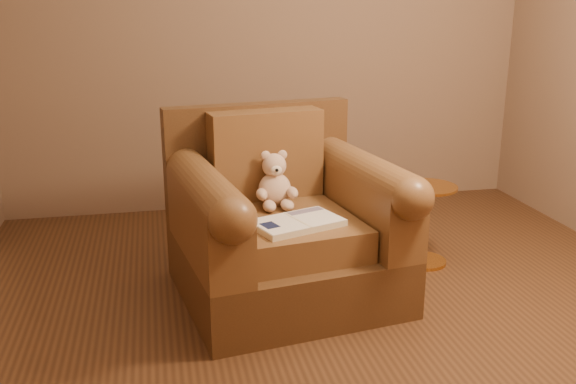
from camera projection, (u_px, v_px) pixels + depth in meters
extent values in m
plane|color=#4E301A|center=(340.00, 320.00, 3.28)|extent=(4.00, 4.00, 0.00)
cube|color=#836751|center=(268.00, 30.00, 4.76)|extent=(4.00, 0.02, 2.70)
cube|color=#51331B|center=(286.00, 268.00, 3.52)|extent=(1.25, 1.21, 0.31)
cube|color=#51331B|center=(258.00, 161.00, 3.80)|extent=(1.11, 0.28, 0.69)
cube|color=brown|center=(290.00, 231.00, 3.40)|extent=(0.75, 0.86, 0.17)
cube|color=brown|center=(266.00, 154.00, 3.65)|extent=(0.66, 0.27, 0.50)
cube|color=brown|center=(207.00, 224.00, 3.22)|extent=(0.36, 0.96, 0.35)
cube|color=brown|center=(365.00, 205.00, 3.52)|extent=(0.36, 0.96, 0.35)
cylinder|color=brown|center=(206.00, 190.00, 3.17)|extent=(0.36, 0.96, 0.22)
cylinder|color=brown|center=(366.00, 174.00, 3.47)|extent=(0.36, 0.96, 0.22)
ellipsoid|color=beige|center=(275.00, 190.00, 3.54)|extent=(0.18, 0.16, 0.19)
sphere|color=beige|center=(274.00, 165.00, 3.51)|extent=(0.13, 0.13, 0.13)
ellipsoid|color=beige|center=(265.00, 156.00, 3.49)|extent=(0.05, 0.03, 0.05)
ellipsoid|color=beige|center=(282.00, 155.00, 3.51)|extent=(0.05, 0.03, 0.05)
ellipsoid|color=beige|center=(276.00, 170.00, 3.45)|extent=(0.06, 0.04, 0.05)
sphere|color=black|center=(277.00, 170.00, 3.43)|extent=(0.02, 0.02, 0.02)
ellipsoid|color=beige|center=(262.00, 194.00, 3.45)|extent=(0.06, 0.12, 0.06)
ellipsoid|color=beige|center=(292.00, 193.00, 3.48)|extent=(0.06, 0.12, 0.06)
ellipsoid|color=beige|center=(269.00, 206.00, 3.44)|extent=(0.07, 0.12, 0.06)
ellipsoid|color=beige|center=(287.00, 205.00, 3.46)|extent=(0.07, 0.12, 0.06)
cube|color=beige|center=(297.00, 223.00, 3.22)|extent=(0.50, 0.39, 0.03)
cube|color=white|center=(278.00, 224.00, 3.16)|extent=(0.29, 0.32, 0.00)
cube|color=white|center=(315.00, 216.00, 3.27)|extent=(0.29, 0.32, 0.00)
cube|color=beige|center=(297.00, 220.00, 3.22)|extent=(0.10, 0.25, 0.00)
cube|color=#0F1638|center=(270.00, 225.00, 3.14)|extent=(0.10, 0.11, 0.00)
cube|color=slate|center=(305.00, 211.00, 3.35)|extent=(0.20, 0.12, 0.00)
cylinder|color=gold|center=(423.00, 261.00, 3.99)|extent=(0.28, 0.28, 0.02)
cylinder|color=gold|center=(425.00, 225.00, 3.92)|extent=(0.03, 0.03, 0.46)
cylinder|color=gold|center=(428.00, 187.00, 3.85)|extent=(0.36, 0.36, 0.02)
cylinder|color=gold|center=(428.00, 189.00, 3.85)|extent=(0.03, 0.03, 0.02)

